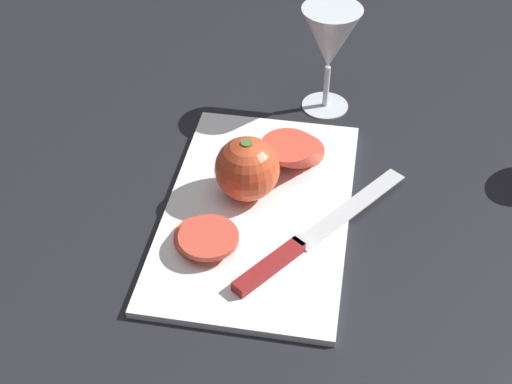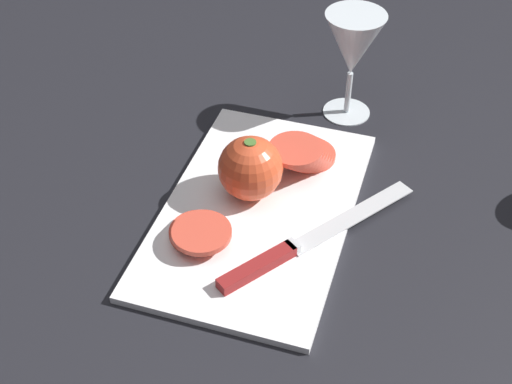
{
  "view_description": "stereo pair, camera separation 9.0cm",
  "coord_description": "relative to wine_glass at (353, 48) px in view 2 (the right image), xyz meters",
  "views": [
    {
      "loc": [
        0.66,
        0.11,
        0.65
      ],
      "look_at": [
        0.0,
        -0.0,
        0.04
      ],
      "focal_mm": 50.0,
      "sensor_mm": 36.0,
      "label": 1
    },
    {
      "loc": [
        0.64,
        0.2,
        0.65
      ],
      "look_at": [
        0.0,
        -0.0,
        0.04
      ],
      "focal_mm": 50.0,
      "sensor_mm": 36.0,
      "label": 2
    }
  ],
  "objects": [
    {
      "name": "ground_plane",
      "position": [
        0.25,
        -0.06,
        -0.11
      ],
      "size": [
        3.0,
        3.0,
        0.0
      ],
      "primitive_type": "plane",
      "color": "black"
    },
    {
      "name": "knife",
      "position": [
        0.33,
        -0.01,
        -0.1
      ],
      "size": [
        0.26,
        0.19,
        0.01
      ],
      "rotation": [
        0.0,
        0.0,
        2.52
      ],
      "color": "silver",
      "rests_on": "cutting_board"
    },
    {
      "name": "tomato_slice_stack_near",
      "position": [
        0.15,
        -0.03,
        -0.08
      ],
      "size": [
        0.11,
        0.08,
        0.04
      ],
      "color": "#DB4C38",
      "rests_on": "cutting_board"
    },
    {
      "name": "whole_tomato",
      "position": [
        0.23,
        -0.08,
        -0.06
      ],
      "size": [
        0.08,
        0.08,
        0.09
      ],
      "color": "#DB4C28",
      "rests_on": "cutting_board"
    },
    {
      "name": "wine_glass",
      "position": [
        0.0,
        0.0,
        0.0
      ],
      "size": [
        0.09,
        0.09,
        0.17
      ],
      "color": "silver",
      "rests_on": "ground_plane"
    },
    {
      "name": "tomato_slice_stack_far",
      "position": [
        0.33,
        -0.11,
        -0.09
      ],
      "size": [
        0.09,
        0.08,
        0.02
      ],
      "color": "#DB4C38",
      "rests_on": "cutting_board"
    },
    {
      "name": "cutting_board",
      "position": [
        0.26,
        -0.06,
        -0.11
      ],
      "size": [
        0.39,
        0.24,
        0.01
      ],
      "color": "white",
      "rests_on": "ground_plane"
    }
  ]
}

